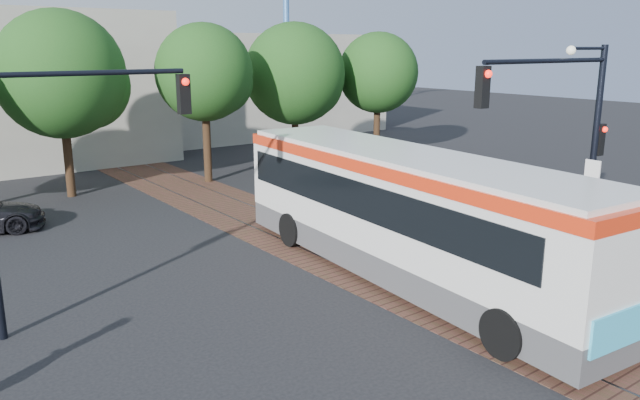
{
  "coord_description": "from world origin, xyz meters",
  "views": [
    {
      "loc": [
        -11.41,
        -10.07,
        6.15
      ],
      "look_at": [
        -0.35,
        4.76,
        1.6
      ],
      "focal_mm": 35.0,
      "sensor_mm": 36.0,
      "label": 1
    }
  ],
  "objects": [
    {
      "name": "trackbed",
      "position": [
        0.0,
        4.0,
        0.01
      ],
      "size": [
        3.6,
        40.0,
        0.02
      ],
      "color": "#553026",
      "rests_on": "ground"
    },
    {
      "name": "ground",
      "position": [
        0.0,
        0.0,
        0.0
      ],
      "size": [
        120.0,
        120.0,
        0.0
      ],
      "primitive_type": "plane",
      "color": "black",
      "rests_on": "ground"
    },
    {
      "name": "signal_pole_main",
      "position": [
        3.86,
        -0.81,
        4.16
      ],
      "size": [
        5.49,
        0.46,
        6.0
      ],
      "color": "black",
      "rests_on": "ground"
    },
    {
      "name": "traffic_island",
      "position": [
        4.82,
        -0.9,
        0.33
      ],
      "size": [
        2.2,
        5.2,
        1.13
      ],
      "color": "gray",
      "rests_on": "ground"
    },
    {
      "name": "warehouses",
      "position": [
        -0.53,
        28.75,
        3.81
      ],
      "size": [
        40.0,
        13.0,
        8.0
      ],
      "color": "#ADA899",
      "rests_on": "ground"
    },
    {
      "name": "city_bus",
      "position": [
        0.1,
        1.52,
        1.92
      ],
      "size": [
        3.75,
        13.07,
        3.45
      ],
      "rotation": [
        0.0,
        0.0,
        -0.08
      ],
      "color": "#454548",
      "rests_on": "ground"
    },
    {
      "name": "tree_row",
      "position": [
        1.21,
        16.42,
        4.85
      ],
      "size": [
        26.4,
        5.6,
        7.67
      ],
      "color": "#382314",
      "rests_on": "ground"
    },
    {
      "name": "signal_pole_left",
      "position": [
        -8.37,
        4.0,
        3.86
      ],
      "size": [
        4.99,
        0.34,
        6.0
      ],
      "color": "black",
      "rests_on": "ground"
    }
  ]
}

